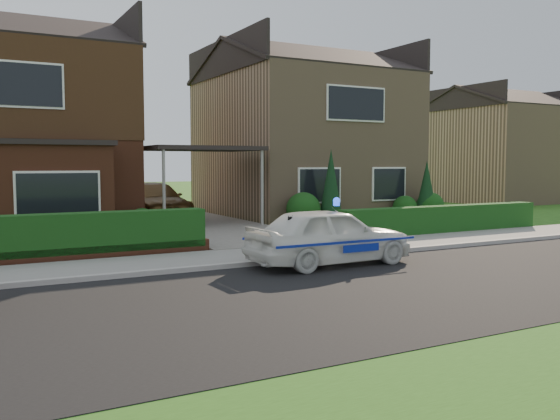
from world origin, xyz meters
TOP-DOWN VIEW (x-y plane):
  - ground at (0.00, 0.00)m, footprint 120.00×120.00m
  - road at (0.00, 0.00)m, footprint 60.00×6.00m
  - kerb at (0.00, 3.05)m, footprint 60.00×0.16m
  - sidewalk at (0.00, 4.10)m, footprint 60.00×2.00m
  - driveway at (0.00, 11.00)m, footprint 3.80×12.00m
  - house_left at (-5.78, 13.90)m, footprint 7.50×9.53m
  - house_right at (5.80, 13.99)m, footprint 7.50×8.06m
  - carport_link at (0.00, 10.95)m, footprint 3.80×3.00m
  - dwarf_wall at (-5.80, 5.30)m, footprint 7.70×0.25m
  - hedge_left at (-5.80, 5.45)m, footprint 7.50×0.55m
  - hedge_right at (5.80, 5.35)m, footprint 7.50×0.55m
  - shrub_left_mid at (-4.00, 9.30)m, footprint 1.32×1.32m
  - shrub_left_near at (-2.40, 9.60)m, footprint 0.84×0.84m
  - shrub_right_near at (3.20, 9.40)m, footprint 1.20×1.20m
  - shrub_right_mid at (7.80, 9.50)m, footprint 0.96×0.96m
  - shrub_right_far at (8.80, 9.20)m, footprint 1.08×1.08m
  - conifer_a at (4.20, 9.20)m, footprint 0.90×0.90m
  - conifer_b at (8.60, 9.20)m, footprint 0.90×0.90m
  - neighbour_right at (20.00, 16.00)m, footprint 6.50×7.00m
  - police_car at (-0.28, 2.40)m, footprint 3.39×3.72m
  - driveway_car at (-1.00, 13.18)m, footprint 1.91×4.67m
  - potted_plant_a at (-3.69, 7.42)m, footprint 0.40×0.31m
  - potted_plant_b at (-6.03, 8.65)m, footprint 0.50×0.48m
  - potted_plant_c at (-3.95, 6.11)m, footprint 0.45×0.45m

SIDE VIEW (x-z plane):
  - ground at x=0.00m, z-range 0.00..0.00m
  - road at x=0.00m, z-range -0.01..0.01m
  - hedge_left at x=-5.80m, z-range -0.45..0.45m
  - hedge_right at x=5.80m, z-range -0.40..0.40m
  - sidewalk at x=0.00m, z-range 0.00..0.10m
  - kerb at x=0.00m, z-range 0.00..0.12m
  - driveway at x=0.00m, z-range 0.00..0.12m
  - dwarf_wall at x=-5.80m, z-range 0.00..0.36m
  - potted_plant_c at x=-3.95m, z-range 0.00..0.67m
  - potted_plant_a at x=-3.69m, z-range 0.00..0.70m
  - potted_plant_b at x=-6.03m, z-range 0.00..0.72m
  - shrub_left_near at x=-2.40m, z-range 0.00..0.84m
  - shrub_right_mid at x=7.80m, z-range 0.00..0.96m
  - shrub_right_far at x=8.80m, z-range 0.00..1.08m
  - shrub_right_near at x=3.20m, z-range 0.00..1.20m
  - police_car at x=-0.28m, z-range -0.08..1.34m
  - shrub_left_mid at x=-4.00m, z-range 0.00..1.32m
  - driveway_car at x=-1.00m, z-range 0.12..1.47m
  - conifer_b at x=8.60m, z-range 0.00..2.20m
  - conifer_a at x=4.20m, z-range 0.00..2.60m
  - neighbour_right at x=20.00m, z-range 0.00..5.20m
  - carport_link at x=0.00m, z-range 1.27..4.04m
  - house_right at x=5.80m, z-range 0.04..7.29m
  - house_left at x=-5.78m, z-range 0.19..7.44m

